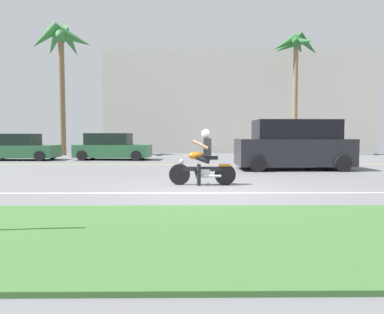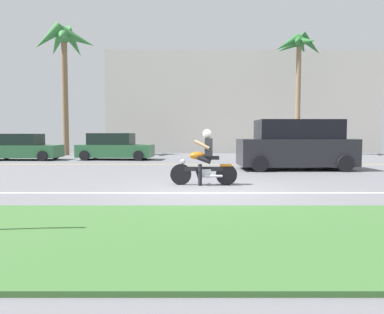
% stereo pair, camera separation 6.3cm
% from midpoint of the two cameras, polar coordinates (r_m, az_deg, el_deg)
% --- Properties ---
extents(ground, '(56.00, 30.00, 0.04)m').
position_cam_midpoint_polar(ground, '(12.14, 2.14, -3.27)').
color(ground, slate).
extents(grass_median, '(56.00, 3.80, 0.06)m').
position_cam_midpoint_polar(grass_median, '(5.16, 5.52, -12.14)').
color(grass_median, '#3D6B33').
rests_on(grass_median, ground).
extents(lane_line_near, '(50.40, 0.12, 0.01)m').
position_cam_midpoint_polar(lane_line_near, '(8.80, 3.07, -5.73)').
color(lane_line_near, silver).
rests_on(lane_line_near, ground).
extents(lane_line_far, '(50.40, 0.12, 0.01)m').
position_cam_midpoint_polar(lane_line_far, '(17.20, 1.43, -1.16)').
color(lane_line_far, yellow).
rests_on(lane_line_far, ground).
extents(motorcyclist, '(1.89, 0.62, 1.58)m').
position_cam_midpoint_polar(motorcyclist, '(10.11, 1.87, -0.72)').
color(motorcyclist, black).
rests_on(motorcyclist, ground).
extents(suv_nearby, '(4.80, 2.18, 2.03)m').
position_cam_midpoint_polar(suv_nearby, '(15.19, 16.13, 1.76)').
color(suv_nearby, '#232328').
rests_on(suv_nearby, ground).
extents(parked_car_0, '(4.01, 1.95, 1.48)m').
position_cam_midpoint_polar(parked_car_0, '(22.25, -25.63, 1.34)').
color(parked_car_0, '#2D663D').
rests_on(parked_car_0, ground).
extents(parked_car_1, '(4.29, 2.20, 1.51)m').
position_cam_midpoint_polar(parked_car_1, '(20.87, -12.43, 1.52)').
color(parked_car_1, '#2D663D').
rests_on(parked_car_1, ground).
extents(palm_tree_0, '(4.20, 4.35, 9.01)m').
position_cam_midpoint_polar(palm_tree_0, '(27.04, -19.90, 16.26)').
color(palm_tree_0, brown).
rests_on(palm_tree_0, ground).
extents(palm_tree_1, '(3.53, 3.48, 8.50)m').
position_cam_midpoint_polar(palm_tree_1, '(26.64, 16.44, 15.82)').
color(palm_tree_1, '#846B4C').
rests_on(palm_tree_1, ground).
extents(building_far, '(21.66, 4.00, 8.01)m').
position_cam_midpoint_polar(building_far, '(30.43, 7.51, 8.41)').
color(building_far, beige).
rests_on(building_far, ground).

